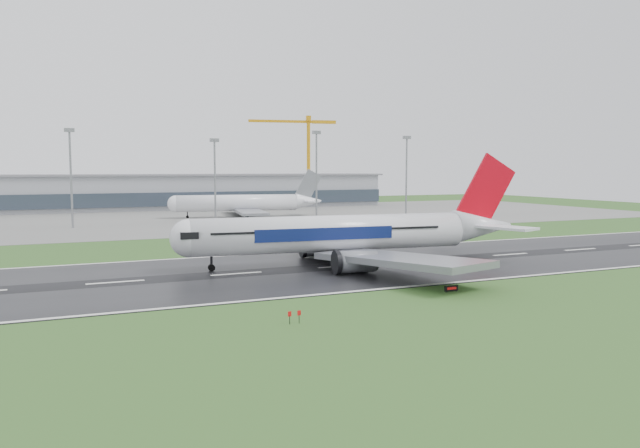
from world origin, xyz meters
name	(u,v)px	position (x,y,z in m)	size (l,w,h in m)	color
ground	(236,274)	(0.00, 0.00, 0.00)	(520.00, 520.00, 0.00)	#29501D
runway	(236,274)	(0.00, 0.00, 0.05)	(400.00, 45.00, 0.10)	black
apron	(143,219)	(0.00, 125.00, 0.04)	(400.00, 130.00, 0.08)	slate
terminal	(125,193)	(0.00, 185.00, 7.50)	(240.00, 36.00, 15.00)	gray
main_airliner	(355,211)	(23.96, 1.74, 10.29)	(69.03, 65.74, 20.38)	silver
parked_airliner	(244,194)	(36.41, 119.66, 8.75)	(59.15, 55.07, 17.34)	white
tower_crane	(309,160)	(95.80, 200.00, 23.03)	(46.83, 2.55, 46.07)	orange
runway_sign	(451,289)	(25.11, -27.66, 0.52)	(2.30, 0.26, 1.04)	black
floodmast_2	(71,180)	(-24.00, 100.00, 14.70)	(0.64, 0.64, 29.39)	gray
floodmast_3	(215,183)	(20.73, 100.00, 13.57)	(0.64, 0.64, 27.15)	gray
floodmast_4	(316,177)	(57.78, 100.00, 15.30)	(0.64, 0.64, 30.59)	gray
floodmast_5	(406,178)	(95.35, 100.00, 14.79)	(0.64, 0.64, 29.58)	gray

